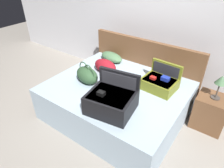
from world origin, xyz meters
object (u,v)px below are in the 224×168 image
Objects in this scene: hard_case_medium at (160,82)px; nightstand at (210,112)px; duffel_bag at (87,75)px; pillow_near_headboard at (105,66)px; hard_case_large at (112,100)px; pillow_center_head at (112,57)px; bed at (117,100)px; table_lamp at (221,82)px.

nightstand is at bearing 23.45° from hard_case_medium.
pillow_near_headboard is at bearing 86.17° from duffel_bag.
pillow_center_head is at bearing 116.71° from hard_case_large.
bed is 0.73m from hard_case_medium.
hard_case_medium is 1.09m from duffel_bag.
pillow_center_head is 0.92× the size of nightstand.
hard_case_large is at bearing -62.62° from bed.
nightstand is at bearing 37.32° from hard_case_large.
hard_case_large is at bearing -48.17° from pillow_near_headboard.
nightstand is (0.73, 0.26, -0.39)m from hard_case_medium.
duffel_bag is 0.90× the size of nightstand.
hard_case_medium is 0.79m from table_lamp.
nightstand is 0.53m from table_lamp.
hard_case_large is at bearing -24.56° from duffel_bag.
nightstand is 1.45× the size of table_lamp.
hard_case_medium is 1.15m from pillow_center_head.
table_lamp is (1.68, 0.34, 0.14)m from pillow_near_headboard.
hard_case_medium is at bearing -160.17° from nightstand.
hard_case_large reaches higher than bed.
bed is 3.18× the size of hard_case_large.
hard_case_large is 1.39m from pillow_center_head.
bed is 0.69m from hard_case_large.
bed is 5.51× the size of table_lamp.
pillow_center_head is 1.84m from table_lamp.
table_lamp is at bearing 23.91° from duffel_bag.
pillow_center_head is at bearing 131.01° from bed.
pillow_near_headboard is at bearing -168.66° from nightstand.
table_lamp reaches higher than pillow_near_headboard.
pillow_near_headboard is (0.03, 0.42, -0.02)m from duffel_bag.
table_lamp is (1.27, 0.58, 0.52)m from bed.
hard_case_large is at bearing -106.22° from hard_case_medium.
hard_case_large is (0.25, -0.49, 0.42)m from bed.
duffel_bag is at bearing -149.56° from hard_case_medium.
bed is at bearing -145.96° from hard_case_medium.
pillow_near_headboard is at bearing 148.66° from bed.
table_lamp reaches higher than bed.
hard_case_large is 1.19× the size of nightstand.
hard_case_medium is at bearing -16.42° from pillow_center_head.
hard_case_large reaches higher than duffel_bag.
table_lamp is (1.83, -0.06, 0.17)m from pillow_center_head.
hard_case_medium is (0.29, 0.80, -0.04)m from hard_case_large.
bed is at bearing 21.96° from duffel_bag.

